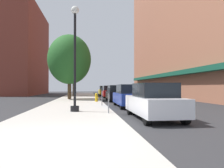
{
  "coord_description": "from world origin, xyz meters",
  "views": [
    {
      "loc": [
        0.88,
        -5.43,
        1.48
      ],
      "look_at": [
        4.03,
        19.8,
        1.84
      ],
      "focal_mm": 33.46,
      "sensor_mm": 36.0,
      "label": 1
    }
  ],
  "objects_px": {
    "tree_mid": "(74,67)",
    "car_red": "(109,92)",
    "fire_hydrant": "(96,97)",
    "car_blue": "(129,96)",
    "car_black": "(116,93)",
    "tree_near": "(69,59)",
    "car_yellow": "(104,91)",
    "parking_meter_near": "(102,94)",
    "parking_meter_far": "(109,97)",
    "lamppost": "(75,56)",
    "car_white": "(153,101)"
  },
  "relations": [
    {
      "from": "tree_near",
      "to": "car_white",
      "type": "relative_size",
      "value": 1.69
    },
    {
      "from": "fire_hydrant",
      "to": "parking_meter_far",
      "type": "height_order",
      "value": "parking_meter_far"
    },
    {
      "from": "car_red",
      "to": "car_black",
      "type": "bearing_deg",
      "value": -89.79
    },
    {
      "from": "fire_hydrant",
      "to": "car_black",
      "type": "height_order",
      "value": "car_black"
    },
    {
      "from": "tree_near",
      "to": "parking_meter_near",
      "type": "bearing_deg",
      "value": -70.53
    },
    {
      "from": "car_black",
      "to": "car_yellow",
      "type": "bearing_deg",
      "value": 89.13
    },
    {
      "from": "lamppost",
      "to": "car_yellow",
      "type": "xyz_separation_m",
      "value": [
        3.74,
        24.09,
        -2.39
      ]
    },
    {
      "from": "fire_hydrant",
      "to": "car_black",
      "type": "relative_size",
      "value": 0.18
    },
    {
      "from": "parking_meter_near",
      "to": "car_black",
      "type": "relative_size",
      "value": 0.3
    },
    {
      "from": "tree_mid",
      "to": "car_yellow",
      "type": "bearing_deg",
      "value": 35.56
    },
    {
      "from": "car_blue",
      "to": "car_yellow",
      "type": "distance_m",
      "value": 20.85
    },
    {
      "from": "parking_meter_far",
      "to": "car_black",
      "type": "relative_size",
      "value": 0.3
    },
    {
      "from": "tree_mid",
      "to": "car_yellow",
      "type": "relative_size",
      "value": 1.55
    },
    {
      "from": "tree_mid",
      "to": "car_yellow",
      "type": "height_order",
      "value": "tree_mid"
    },
    {
      "from": "tree_mid",
      "to": "car_red",
      "type": "distance_m",
      "value": 7.3
    },
    {
      "from": "fire_hydrant",
      "to": "tree_mid",
      "type": "relative_size",
      "value": 0.12
    },
    {
      "from": "car_yellow",
      "to": "car_red",
      "type": "bearing_deg",
      "value": -88.33
    },
    {
      "from": "parking_meter_far",
      "to": "lamppost",
      "type": "bearing_deg",
      "value": 150.68
    },
    {
      "from": "parking_meter_near",
      "to": "tree_mid",
      "type": "distance_m",
      "value": 17.66
    },
    {
      "from": "fire_hydrant",
      "to": "car_white",
      "type": "height_order",
      "value": "car_white"
    },
    {
      "from": "tree_near",
      "to": "car_black",
      "type": "distance_m",
      "value": 6.69
    },
    {
      "from": "parking_meter_near",
      "to": "car_blue",
      "type": "distance_m",
      "value": 1.98
    },
    {
      "from": "lamppost",
      "to": "tree_near",
      "type": "relative_size",
      "value": 0.81
    },
    {
      "from": "fire_hydrant",
      "to": "tree_mid",
      "type": "height_order",
      "value": "tree_mid"
    },
    {
      "from": "car_blue",
      "to": "car_black",
      "type": "relative_size",
      "value": 1.0
    },
    {
      "from": "car_blue",
      "to": "car_red",
      "type": "bearing_deg",
      "value": 88.79
    },
    {
      "from": "car_yellow",
      "to": "parking_meter_near",
      "type": "bearing_deg",
      "value": -93.74
    },
    {
      "from": "car_yellow",
      "to": "lamppost",
      "type": "bearing_deg",
      "value": -97.14
    },
    {
      "from": "car_blue",
      "to": "car_black",
      "type": "xyz_separation_m",
      "value": [
        0.0,
        6.44,
        0.0
      ]
    },
    {
      "from": "car_white",
      "to": "car_black",
      "type": "xyz_separation_m",
      "value": [
        0.0,
        12.09,
        0.0
      ]
    },
    {
      "from": "tree_near",
      "to": "car_blue",
      "type": "height_order",
      "value": "tree_near"
    },
    {
      "from": "parking_meter_near",
      "to": "car_red",
      "type": "relative_size",
      "value": 0.3
    },
    {
      "from": "car_white",
      "to": "car_yellow",
      "type": "distance_m",
      "value": 26.5
    },
    {
      "from": "parking_meter_far",
      "to": "car_blue",
      "type": "distance_m",
      "value": 4.68
    },
    {
      "from": "tree_near",
      "to": "car_blue",
      "type": "relative_size",
      "value": 1.69
    },
    {
      "from": "tree_near",
      "to": "car_blue",
      "type": "distance_m",
      "value": 10.82
    },
    {
      "from": "car_white",
      "to": "car_blue",
      "type": "bearing_deg",
      "value": 90.11
    },
    {
      "from": "lamppost",
      "to": "car_yellow",
      "type": "height_order",
      "value": "lamppost"
    },
    {
      "from": "fire_hydrant",
      "to": "parking_meter_near",
      "type": "relative_size",
      "value": 0.6
    },
    {
      "from": "parking_meter_far",
      "to": "car_yellow",
      "type": "height_order",
      "value": "car_yellow"
    },
    {
      "from": "fire_hydrant",
      "to": "car_red",
      "type": "relative_size",
      "value": 0.18
    },
    {
      "from": "lamppost",
      "to": "car_blue",
      "type": "relative_size",
      "value": 1.37
    },
    {
      "from": "tree_mid",
      "to": "car_red",
      "type": "xyz_separation_m",
      "value": [
        4.94,
        -3.85,
        -3.75
      ]
    },
    {
      "from": "fire_hydrant",
      "to": "car_blue",
      "type": "height_order",
      "value": "car_blue"
    },
    {
      "from": "tree_near",
      "to": "car_yellow",
      "type": "distance_m",
      "value": 13.54
    },
    {
      "from": "lamppost",
      "to": "tree_near",
      "type": "bearing_deg",
      "value": 95.84
    },
    {
      "from": "fire_hydrant",
      "to": "tree_mid",
      "type": "xyz_separation_m",
      "value": [
        -2.79,
        12.98,
        4.04
      ]
    },
    {
      "from": "fire_hydrant",
      "to": "car_yellow",
      "type": "distance_m",
      "value": 16.65
    },
    {
      "from": "tree_mid",
      "to": "car_blue",
      "type": "relative_size",
      "value": 1.55
    },
    {
      "from": "lamppost",
      "to": "car_black",
      "type": "distance_m",
      "value": 10.65
    }
  ]
}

